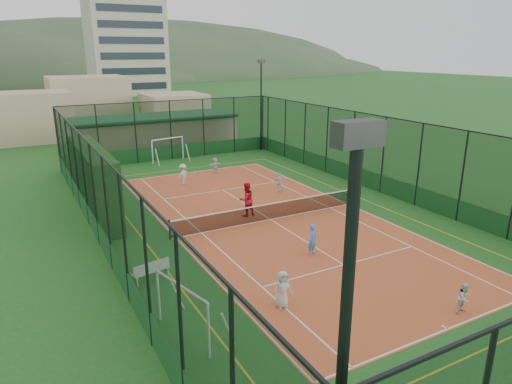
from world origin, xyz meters
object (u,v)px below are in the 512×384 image
child_near_left (283,289)px  child_far_back (215,165)px  floodlight_ne (261,106)px  child_far_right (279,182)px  apartment_tower (124,21)px  child_near_mid (313,240)px  coach (246,199)px  child_far_left (183,174)px  clubhouse (155,132)px  white_bench (151,270)px  child_near_right (464,298)px  futsal_goal_far (168,150)px  futsal_goal_near (182,312)px

child_near_left → child_far_back: bearing=78.5°
floodlight_ne → child_far_right: size_ratio=6.29×
apartment_tower → child_near_mid: 88.91m
child_near_left → child_far_right: child_near_left is taller
child_far_back → coach: bearing=68.9°
child_far_left → coach: coach is taller
child_far_right → child_far_back: bearing=-64.3°
apartment_tower → child_far_right: bearing=-96.5°
apartment_tower → child_far_back: (-10.61, -71.17, -14.40)m
floodlight_ne → child_near_left: bearing=-117.4°
floodlight_ne → clubhouse: (-8.60, 5.40, -2.55)m
white_bench → child_far_left: (5.93, 12.67, 0.31)m
clubhouse → child_far_back: (1.39, -11.17, -0.98)m
child_far_right → child_far_left: bearing=-32.6°
child_near_right → child_far_left: (-3.21, 20.39, 0.17)m
child_far_left → child_far_back: child_far_left is taller
child_near_left → child_far_right: 14.23m
white_bench → child_far_back: bearing=46.8°
floodlight_ne → child_far_back: bearing=-141.3°
floodlight_ne → child_near_right: bearing=-104.5°
child_far_left → apartment_tower: bearing=-130.1°
child_near_right → floodlight_ne: bearing=72.2°
floodlight_ne → coach: 18.36m
futsal_goal_far → child_far_right: bearing=-85.6°
child_near_mid → clubhouse: bearing=60.8°
clubhouse → white_bench: size_ratio=9.69×
white_bench → child_far_left: bearing=54.0°
apartment_tower → child_far_back: bearing=-98.5°
child_far_left → child_far_right: (4.99, -4.75, -0.08)m
child_far_back → child_near_mid: bearing=74.9°
apartment_tower → clubhouse: bearing=-101.3°
floodlight_ne → child_near_mid: (-9.20, -21.45, -3.37)m
floodlight_ne → futsal_goal_far: 9.69m
apartment_tower → child_far_left: 75.68m
clubhouse → child_far_left: bearing=-98.2°
clubhouse → child_near_right: (1.34, -33.41, -1.00)m
apartment_tower → child_near_left: (-16.16, -90.00, -14.28)m
futsal_goal_near → floodlight_ne: bearing=-48.4°
white_bench → futsal_goal_far: 21.31m
floodlight_ne → child_near_mid: 23.58m
child_far_left → child_far_back: size_ratio=1.25×
child_near_left → child_near_right: (5.50, -3.41, -0.14)m
clubhouse → white_bench: 26.87m
futsal_goal_far → child_far_right: futsal_goal_far is taller
futsal_goal_near → futsal_goal_far: bearing=-31.5°
child_near_mid → child_far_back: bearing=54.9°
clubhouse → child_far_back: clubhouse is taller
futsal_goal_near → futsal_goal_far: futsal_goal_far is taller
white_bench → child_far_right: child_far_right is taller
child_far_right → coach: (-4.01, -3.03, 0.32)m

